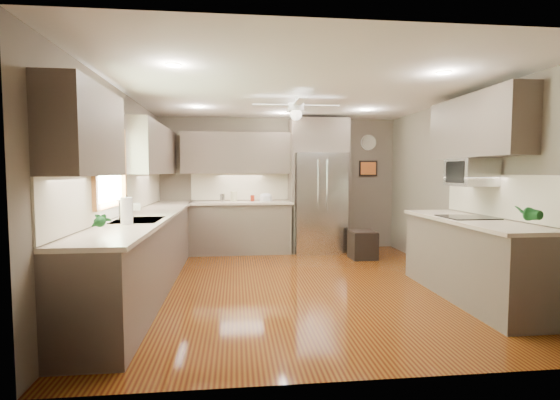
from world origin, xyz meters
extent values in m
plane|color=#451709|center=(0.00, 0.00, 0.00)|extent=(5.00, 5.00, 0.00)
plane|color=white|center=(0.00, 0.00, 2.50)|extent=(5.00, 5.00, 0.00)
plane|color=#61584A|center=(0.00, 2.50, 1.25)|extent=(4.50, 0.00, 4.50)
plane|color=#61584A|center=(0.00, -2.50, 1.25)|extent=(4.50, 0.00, 4.50)
plane|color=#61584A|center=(-2.25, 0.00, 1.25)|extent=(0.00, 5.00, 5.00)
plane|color=#61584A|center=(2.25, 0.00, 1.25)|extent=(0.00, 5.00, 5.00)
cylinder|color=silver|center=(-1.07, 2.25, 1.01)|extent=(0.11, 0.11, 0.14)
cylinder|color=#C4C293|center=(-0.86, 2.23, 1.03)|extent=(0.13, 0.13, 0.20)
cylinder|color=maroon|center=(-0.52, 2.21, 1.00)|extent=(0.09, 0.09, 0.11)
imported|color=white|center=(-2.08, 0.14, 1.04)|extent=(0.11, 0.11, 0.19)
imported|color=#1B6024|center=(-1.95, -1.74, 1.08)|extent=(0.16, 0.12, 0.28)
imported|color=#1B6024|center=(1.92, -1.67, 1.09)|extent=(0.19, 0.16, 0.30)
imported|color=#C4C293|center=(-0.27, 2.23, 0.97)|extent=(0.28, 0.28, 0.06)
cube|color=#4F4439|center=(-1.95, 0.15, 0.45)|extent=(0.60, 4.70, 0.90)
cube|color=#B9AD95|center=(-1.94, 0.15, 0.92)|extent=(0.65, 4.70, 0.04)
cube|color=beige|center=(-2.24, 0.15, 1.20)|extent=(0.02, 4.70, 0.50)
cube|color=#4F4439|center=(-0.72, 2.20, 0.45)|extent=(1.85, 0.60, 0.90)
cube|color=#B9AD95|center=(-0.72, 2.19, 0.92)|extent=(1.85, 0.65, 0.04)
cube|color=beige|center=(-0.72, 2.49, 1.20)|extent=(1.85, 0.02, 0.50)
cube|color=#4F4439|center=(-2.08, -1.60, 1.83)|extent=(0.33, 1.20, 0.75)
cube|color=#4F4439|center=(-2.08, 1.30, 1.83)|extent=(0.33, 2.40, 0.75)
cube|color=#4F4439|center=(-0.72, 2.33, 1.83)|extent=(2.15, 0.33, 0.75)
cube|color=#4F4439|center=(2.08, -0.55, 2.03)|extent=(0.33, 1.70, 0.75)
cube|color=#BFF2B2|center=(-2.23, -0.50, 1.55)|extent=(0.01, 1.00, 0.80)
cube|color=brown|center=(-2.21, -0.50, 1.98)|extent=(0.05, 1.12, 0.06)
cube|color=brown|center=(-2.21, -0.50, 1.12)|extent=(0.05, 1.12, 0.06)
cube|color=brown|center=(-2.21, -1.03, 1.55)|extent=(0.05, 0.06, 0.80)
cube|color=brown|center=(-2.21, 0.03, 1.55)|extent=(0.05, 0.06, 0.80)
cube|color=silver|center=(-1.93, -0.50, 0.93)|extent=(0.50, 0.70, 0.03)
cube|color=#262626|center=(-1.93, -0.50, 0.89)|extent=(0.44, 0.62, 0.05)
cylinder|color=silver|center=(-2.13, -0.50, 1.05)|extent=(0.02, 0.02, 0.24)
cylinder|color=silver|center=(-2.07, -0.50, 1.17)|extent=(0.16, 0.02, 0.02)
cube|color=silver|center=(0.70, 2.14, 0.91)|extent=(0.92, 0.72, 1.82)
cube|color=black|center=(0.70, 1.80, 0.66)|extent=(0.88, 0.02, 0.02)
cube|color=black|center=(0.70, 1.79, 1.25)|extent=(0.01, 0.02, 1.00)
cylinder|color=silver|center=(0.62, 1.76, 1.25)|extent=(0.02, 0.02, 0.90)
cylinder|color=silver|center=(0.78, 1.76, 1.25)|extent=(0.02, 0.02, 0.90)
cube|color=#4F4439|center=(0.70, 2.20, 2.14)|extent=(1.04, 0.60, 0.63)
cube|color=#4F4439|center=(0.20, 2.20, 0.91)|extent=(0.06, 0.60, 1.82)
cube|color=#4F4439|center=(1.20, 2.20, 0.91)|extent=(0.06, 0.60, 1.82)
cube|color=#4F4439|center=(1.93, -0.80, 0.45)|extent=(0.65, 2.20, 0.90)
cube|color=#B9AD95|center=(1.91, -0.80, 0.92)|extent=(0.70, 2.20, 0.04)
cube|color=beige|center=(2.24, -0.80, 1.20)|extent=(0.02, 2.20, 0.50)
cube|color=black|center=(1.91, -0.70, 0.94)|extent=(0.56, 0.52, 0.01)
cube|color=silver|center=(2.03, -0.55, 1.48)|extent=(0.42, 0.55, 0.34)
cube|color=black|center=(1.82, -0.55, 1.48)|extent=(0.02, 0.40, 0.26)
cylinder|color=white|center=(0.00, 0.30, 2.46)|extent=(0.03, 0.03, 0.08)
cylinder|color=white|center=(0.00, 0.30, 2.36)|extent=(0.22, 0.22, 0.10)
sphere|color=white|center=(0.00, 0.30, 2.26)|extent=(0.16, 0.16, 0.16)
cube|color=white|center=(0.35, 0.30, 2.38)|extent=(0.48, 0.11, 0.01)
cube|color=white|center=(0.00, 0.65, 2.38)|extent=(0.11, 0.48, 0.01)
cube|color=white|center=(-0.35, 0.30, 2.38)|extent=(0.48, 0.11, 0.01)
cube|color=white|center=(0.00, -0.05, 2.38)|extent=(0.11, 0.48, 0.01)
cylinder|color=white|center=(-1.40, 1.30, 2.49)|extent=(0.14, 0.14, 0.01)
cylinder|color=white|center=(1.30, 1.30, 2.49)|extent=(0.14, 0.14, 0.01)
cylinder|color=white|center=(-1.40, -1.20, 2.49)|extent=(0.14, 0.14, 0.01)
cylinder|color=white|center=(1.30, -1.20, 2.49)|extent=(0.14, 0.14, 0.01)
cylinder|color=white|center=(0.00, 1.80, 2.49)|extent=(0.14, 0.14, 0.01)
cylinder|color=white|center=(1.75, 2.48, 2.05)|extent=(0.30, 0.03, 0.30)
cylinder|color=silver|center=(1.75, 2.47, 2.05)|extent=(0.29, 0.00, 0.29)
cube|color=black|center=(1.75, 2.48, 1.55)|extent=(0.36, 0.03, 0.30)
cube|color=#C66227|center=(1.75, 2.46, 1.55)|extent=(0.30, 0.01, 0.24)
cube|color=black|center=(1.33, 1.45, 0.23)|extent=(0.43, 0.43, 0.47)
cube|color=black|center=(1.33, 1.45, 0.46)|extent=(0.41, 0.41, 0.03)
cylinder|color=white|center=(-1.95, -0.89, 1.08)|extent=(0.12, 0.12, 0.28)
cylinder|color=silver|center=(-1.95, -0.89, 1.09)|extent=(0.02, 0.02, 0.30)
camera|label=1|loc=(-0.82, -5.21, 1.48)|focal=26.00mm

